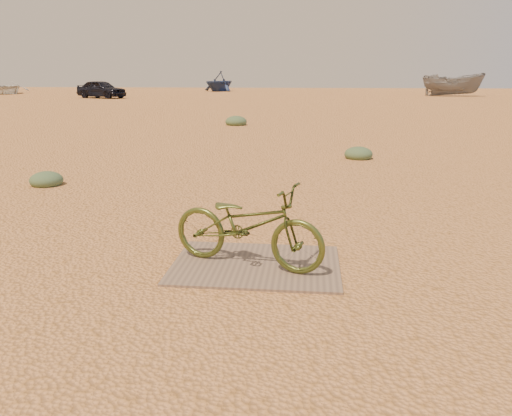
# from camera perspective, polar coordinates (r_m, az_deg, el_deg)

# --- Properties ---
(ground) EXTENTS (120.00, 120.00, 0.00)m
(ground) POSITION_cam_1_polar(r_m,az_deg,el_deg) (4.57, 7.31, -6.91)
(ground) COLOR tan
(ground) RESTS_ON ground
(plywood_board) EXTENTS (1.52, 1.11, 0.02)m
(plywood_board) POSITION_cam_1_polar(r_m,az_deg,el_deg) (4.60, -0.00, -6.49)
(plywood_board) COLOR #78614D
(plywood_board) RESTS_ON ground
(bicycle) EXTENTS (1.53, 0.92, 0.76)m
(bicycle) POSITION_cam_1_polar(r_m,az_deg,el_deg) (4.45, -0.97, -1.93)
(bicycle) COLOR #44501F
(bicycle) RESTS_ON plywood_board
(car) EXTENTS (4.02, 2.74, 1.27)m
(car) POSITION_cam_1_polar(r_m,az_deg,el_deg) (38.45, -17.27, 12.85)
(car) COLOR black
(car) RESTS_ON ground
(boat_near_left) EXTENTS (5.66, 6.36, 1.09)m
(boat_near_left) POSITION_cam_1_polar(r_m,az_deg,el_deg) (50.05, -26.84, 12.20)
(boat_near_left) COLOR silver
(boat_near_left) RESTS_ON ground
(boat_far_left) EXTENTS (4.71, 4.87, 1.97)m
(boat_far_left) POSITION_cam_1_polar(r_m,az_deg,el_deg) (51.13, -4.23, 14.25)
(boat_far_left) COLOR navy
(boat_far_left) RESTS_ON ground
(boat_mid_right) EXTENTS (4.80, 2.38, 1.78)m
(boat_mid_right) POSITION_cam_1_polar(r_m,az_deg,el_deg) (42.89, 21.58, 12.99)
(boat_mid_right) COLOR slate
(boat_mid_right) RESTS_ON ground
(kale_a) EXTENTS (0.51, 0.51, 0.28)m
(kale_a) POSITION_cam_1_polar(r_m,az_deg,el_deg) (8.57, -22.79, 2.44)
(kale_a) COLOR #4E6846
(kale_a) RESTS_ON ground
(kale_b) EXTENTS (0.58, 0.58, 0.32)m
(kale_b) POSITION_cam_1_polar(r_m,az_deg,el_deg) (10.64, 11.60, 5.57)
(kale_b) COLOR #4E6846
(kale_b) RESTS_ON ground
(kale_c) EXTENTS (0.74, 0.74, 0.41)m
(kale_c) POSITION_cam_1_polar(r_m,az_deg,el_deg) (17.36, -2.29, 9.45)
(kale_c) COLOR #4E6846
(kale_c) RESTS_ON ground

